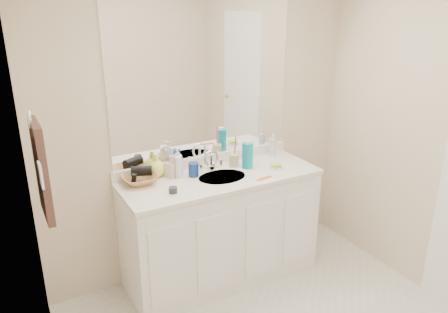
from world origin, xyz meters
TOP-DOWN VIEW (x-y plane):
  - wall_back at (0.00, 1.30)m, footprint 2.60×0.02m
  - wall_left at (-1.30, 0.00)m, footprint 0.02×2.60m
  - vanity_cabinet at (0.00, 1.02)m, footprint 1.50×0.55m
  - countertop at (0.00, 1.02)m, footprint 1.52×0.57m
  - backsplash at (0.00, 1.29)m, footprint 1.52×0.03m
  - sink_basin at (0.00, 1.00)m, footprint 0.37×0.37m
  - faucet at (0.00, 1.18)m, footprint 0.02×0.02m
  - mirror at (0.00, 1.29)m, footprint 1.48×0.01m
  - blue_mug at (-0.18, 1.12)m, footprint 0.10×0.10m
  - tan_cup at (0.18, 1.15)m, footprint 0.08×0.08m
  - toothbrush at (0.19, 1.15)m, footprint 0.01×0.04m
  - mouthwash_bottle at (0.26, 1.07)m, footprint 0.11×0.11m
  - clear_pump_bottle at (0.60, 1.21)m, footprint 0.07×0.07m
  - soap_dish at (0.45, 0.94)m, footprint 0.11×0.10m
  - green_soap at (0.45, 0.94)m, footprint 0.08×0.06m
  - orange_comb at (0.26, 0.82)m, footprint 0.14×0.05m
  - dark_jar at (-0.43, 0.91)m, footprint 0.07×0.07m
  - extra_white_bottle at (-0.29, 1.14)m, footprint 0.06×0.06m
  - soap_bottle_white at (-0.27, 1.20)m, footprint 0.11×0.11m
  - soap_bottle_cream at (-0.33, 1.19)m, footprint 0.10×0.10m
  - soap_bottle_yellow at (-0.43, 1.25)m, footprint 0.14×0.14m
  - wicker_basket at (-0.58, 1.19)m, footprint 0.26×0.26m
  - hair_dryer at (-0.56, 1.19)m, footprint 0.16×0.13m
  - towel_ring at (-1.27, 0.77)m, footprint 0.01×0.11m
  - hand_towel at (-1.25, 0.77)m, footprint 0.04×0.32m
  - switch_plate at (-1.27, 0.57)m, footprint 0.01×0.08m

SIDE VIEW (x-z plane):
  - vanity_cabinet at x=0.00m, z-range 0.00..0.85m
  - countertop at x=0.00m, z-range 0.85..0.88m
  - sink_basin at x=0.00m, z-range 0.86..0.88m
  - orange_comb at x=0.26m, z-range 0.88..0.89m
  - soap_dish at x=0.45m, z-range 0.88..0.89m
  - dark_jar at x=-0.43m, z-range 0.88..0.92m
  - green_soap at x=0.45m, z-range 0.89..0.92m
  - wicker_basket at x=-0.58m, z-range 0.88..0.94m
  - backsplash at x=0.00m, z-range 0.88..0.96m
  - tan_cup at x=0.18m, z-range 0.88..0.98m
  - blue_mug at x=-0.18m, z-range 0.88..0.99m
  - faucet at x=0.00m, z-range 0.88..0.99m
  - clear_pump_bottle at x=0.60m, z-range 0.88..1.03m
  - extra_white_bottle at x=-0.29m, z-range 0.88..1.04m
  - soap_bottle_cream at x=-0.33m, z-range 0.88..1.05m
  - soap_bottle_yellow at x=-0.43m, z-range 0.88..1.05m
  - hair_dryer at x=-0.56m, z-range 0.93..1.01m
  - mouthwash_bottle at x=0.26m, z-range 0.88..1.08m
  - soap_bottle_white at x=-0.27m, z-range 0.88..1.09m
  - toothbrush at x=0.19m, z-range 0.92..1.14m
  - wall_back at x=0.00m, z-range 0.00..2.40m
  - wall_left at x=-1.30m, z-range 0.00..2.40m
  - hand_towel at x=-1.25m, z-range 0.98..1.52m
  - switch_plate at x=-1.27m, z-range 1.24..1.36m
  - towel_ring at x=-1.27m, z-range 1.49..1.61m
  - mirror at x=0.00m, z-range 0.96..2.16m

